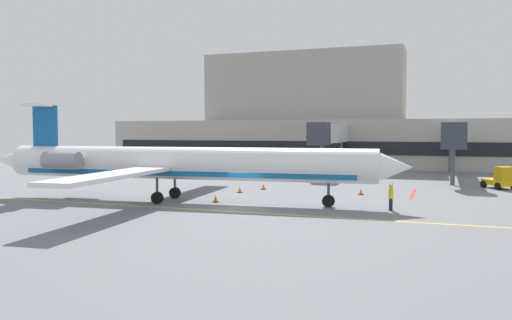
{
  "coord_description": "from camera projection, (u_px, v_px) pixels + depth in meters",
  "views": [
    {
      "loc": [
        13.43,
        -33.12,
        5.51
      ],
      "look_at": [
        -1.62,
        7.94,
        3.0
      ],
      "focal_mm": 35.76,
      "sensor_mm": 36.0,
      "label": 1
    }
  ],
  "objects": [
    {
      "name": "jet_bridge_east",
      "position": [
        331.0,
        134.0,
        64.73
      ],
      "size": [
        2.4,
        16.61,
        6.49
      ],
      "color": "silver",
      "rests_on": "ground"
    },
    {
      "name": "belt_loader",
      "position": [
        501.0,
        179.0,
        48.2
      ],
      "size": [
        3.12,
        3.47,
        2.15
      ],
      "color": "#E5B20C",
      "rests_on": "ground"
    },
    {
      "name": "baggage_tug",
      "position": [
        179.0,
        166.0,
        65.38
      ],
      "size": [
        4.21,
        3.13,
        2.03
      ],
      "color": "#E5B20C",
      "rests_on": "ground"
    },
    {
      "name": "safety_cone_alpha",
      "position": [
        216.0,
        199.0,
        39.32
      ],
      "size": [
        0.47,
        0.47,
        0.55
      ],
      "color": "orange",
      "rests_on": "ground"
    },
    {
      "name": "terminal_building",
      "position": [
        333.0,
        125.0,
        79.68
      ],
      "size": [
        76.9,
        11.55,
        18.12
      ],
      "color": "#ADA89E",
      "rests_on": "ground"
    },
    {
      "name": "jet_bridge_west",
      "position": [
        452.0,
        136.0,
        57.9
      ],
      "size": [
        2.4,
        20.55,
        6.34
      ],
      "color": "silver",
      "rests_on": "ground"
    },
    {
      "name": "safety_cone_bravo",
      "position": [
        263.0,
        187.0,
        47.92
      ],
      "size": [
        0.47,
        0.47,
        0.55
      ],
      "color": "orange",
      "rests_on": "ground"
    },
    {
      "name": "ground",
      "position": [
        239.0,
        210.0,
        35.98
      ],
      "size": [
        120.0,
        120.0,
        0.11
      ],
      "color": "slate"
    },
    {
      "name": "fuel_tank",
      "position": [
        251.0,
        160.0,
        69.42
      ],
      "size": [
        8.07,
        2.91,
        2.73
      ],
      "color": "white",
      "rests_on": "ground"
    },
    {
      "name": "pushback_tractor",
      "position": [
        238.0,
        169.0,
        61.09
      ],
      "size": [
        2.79,
        3.34,
        1.96
      ],
      "color": "#19389E",
      "rests_on": "ground"
    },
    {
      "name": "marshaller",
      "position": [
        391.0,
        197.0,
        35.25
      ],
      "size": [
        0.34,
        0.82,
        1.88
      ],
      "color": "#191E33",
      "rests_on": "ground"
    },
    {
      "name": "safety_cone_charlie",
      "position": [
        361.0,
        192.0,
        43.89
      ],
      "size": [
        0.47,
        0.47,
        0.55
      ],
      "color": "orange",
      "rests_on": "ground"
    },
    {
      "name": "safety_cone_delta",
      "position": [
        240.0,
        190.0,
        45.41
      ],
      "size": [
        0.47,
        0.47,
        0.55
      ],
      "color": "orange",
      "rests_on": "ground"
    },
    {
      "name": "regional_jet",
      "position": [
        177.0,
        164.0,
        39.63
      ],
      "size": [
        34.63,
        27.53,
        7.7
      ],
      "color": "white",
      "rests_on": "ground"
    }
  ]
}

